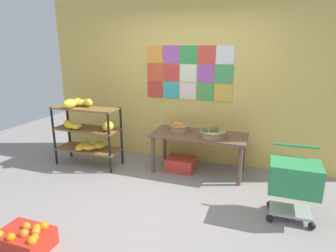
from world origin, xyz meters
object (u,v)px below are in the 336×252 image
fruit_basket_centre (213,133)px  produce_crate_under_table (181,164)px  shopping_cart (294,180)px  display_table (199,139)px  banana_shelf_unit (86,127)px  fruit_basket_right (179,127)px  orange_crate_foreground (26,239)px

fruit_basket_centre → produce_crate_under_table: (-0.50, 0.05, -0.59)m
fruit_basket_centre → shopping_cart: shopping_cart is taller
display_table → shopping_cart: 1.58m
banana_shelf_unit → fruit_basket_right: 1.52m
banana_shelf_unit → fruit_basket_right: bearing=14.1°
fruit_basket_centre → produce_crate_under_table: size_ratio=0.91×
fruit_basket_right → fruit_basket_centre: bearing=-12.9°
banana_shelf_unit → orange_crate_foreground: banana_shelf_unit is taller
banana_shelf_unit → orange_crate_foreground: (0.65, -1.97, -0.55)m
fruit_basket_centre → fruit_basket_right: 0.57m
fruit_basket_centre → shopping_cart: (1.07, -0.79, -0.21)m
banana_shelf_unit → produce_crate_under_table: bearing=10.9°
display_table → produce_crate_under_table: 0.52m
produce_crate_under_table → orange_crate_foreground: 2.43m
display_table → fruit_basket_right: fruit_basket_right is taller
produce_crate_under_table → banana_shelf_unit: bearing=-169.1°
banana_shelf_unit → orange_crate_foreground: bearing=-71.9°
produce_crate_under_table → orange_crate_foreground: (-0.88, -2.26, 0.00)m
produce_crate_under_table → fruit_basket_right: bearing=123.8°
display_table → produce_crate_under_table: bearing=-169.9°
fruit_basket_centre → banana_shelf_unit: bearing=-173.1°
produce_crate_under_table → shopping_cart: bearing=-27.9°
banana_shelf_unit → display_table: size_ratio=0.78×
produce_crate_under_table → display_table: bearing=10.1°
orange_crate_foreground → display_table: bearing=63.4°
display_table → shopping_cart: shopping_cart is taller
produce_crate_under_table → orange_crate_foreground: bearing=-111.3°
fruit_basket_right → produce_crate_under_table: 0.59m
display_table → shopping_cart: size_ratio=1.76×
banana_shelf_unit → orange_crate_foreground: size_ratio=2.24×
display_table → orange_crate_foreground: bearing=-116.6°
display_table → banana_shelf_unit: bearing=-169.3°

